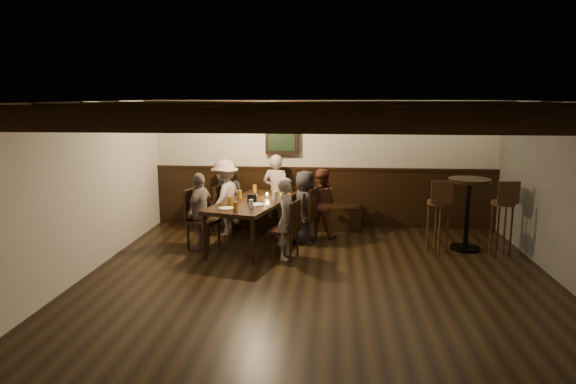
# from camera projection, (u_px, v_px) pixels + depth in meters

# --- Properties ---
(room) EXTENTS (7.00, 7.00, 7.00)m
(room) POSITION_uv_depth(u_px,v_px,m) (305.00, 181.00, 8.57)
(room) COLOR black
(room) RESTS_ON ground
(dining_table) EXTENTS (1.41, 2.22, 0.77)m
(dining_table) POSITION_uv_depth(u_px,v_px,m) (254.00, 204.00, 8.49)
(dining_table) COLOR black
(dining_table) RESTS_ON floor
(chair_left_near) EXTENTS (0.50, 0.50, 0.89)m
(chair_left_near) POSITION_uv_depth(u_px,v_px,m) (227.00, 220.00, 9.23)
(chair_left_near) COLOR black
(chair_left_near) RESTS_ON floor
(chair_left_far) EXTENTS (0.55, 0.55, 0.99)m
(chair_left_far) POSITION_uv_depth(u_px,v_px,m) (202.00, 231.00, 8.39)
(chair_left_far) COLOR black
(chair_left_far) RESTS_ON floor
(chair_right_near) EXTENTS (0.53, 0.53, 0.95)m
(chair_right_near) POSITION_uv_depth(u_px,v_px,m) (303.00, 226.00, 8.75)
(chair_right_near) COLOR black
(chair_right_near) RESTS_ON floor
(chair_right_far) EXTENTS (0.51, 0.51, 0.91)m
(chair_right_far) POSITION_uv_depth(u_px,v_px,m) (285.00, 240.00, 7.92)
(chair_right_far) COLOR black
(chair_right_far) RESTS_ON floor
(person_bench_left) EXTENTS (0.70, 0.55, 1.27)m
(person_bench_left) POSITION_uv_depth(u_px,v_px,m) (229.00, 195.00, 9.64)
(person_bench_left) COLOR black
(person_bench_left) RESTS_ON floor
(person_bench_centre) EXTENTS (0.59, 0.46, 1.43)m
(person_bench_centre) POSITION_uv_depth(u_px,v_px,m) (276.00, 193.00, 9.46)
(person_bench_centre) COLOR gray
(person_bench_centre) RESTS_ON floor
(person_bench_right) EXTENTS (0.70, 0.60, 1.23)m
(person_bench_right) POSITION_uv_depth(u_px,v_px,m) (321.00, 203.00, 9.04)
(person_bench_right) COLOR #5C2E1F
(person_bench_right) RESTS_ON floor
(person_left_near) EXTENTS (0.72, 0.99, 1.37)m
(person_left_near) POSITION_uv_depth(u_px,v_px,m) (225.00, 198.00, 9.16)
(person_left_near) COLOR gray
(person_left_near) RESTS_ON floor
(person_left_far) EXTENTS (0.49, 0.79, 1.26)m
(person_left_far) POSITION_uv_depth(u_px,v_px,m) (200.00, 211.00, 8.34)
(person_left_far) COLOR gray
(person_left_far) RESTS_ON floor
(person_right_near) EXTENTS (0.54, 0.69, 1.25)m
(person_right_near) POSITION_uv_depth(u_px,v_px,m) (305.00, 207.00, 8.67)
(person_right_near) COLOR black
(person_right_near) RESTS_ON floor
(person_right_far) EXTENTS (0.41, 0.52, 1.26)m
(person_right_far) POSITION_uv_depth(u_px,v_px,m) (287.00, 218.00, 7.84)
(person_right_far) COLOR gray
(person_right_far) RESTS_ON floor
(pint_a) EXTENTS (0.07, 0.07, 0.14)m
(pint_a) POSITION_uv_depth(u_px,v_px,m) (255.00, 189.00, 9.21)
(pint_a) COLOR #BF7219
(pint_a) RESTS_ON dining_table
(pint_b) EXTENTS (0.07, 0.07, 0.14)m
(pint_b) POSITION_uv_depth(u_px,v_px,m) (281.00, 191.00, 8.99)
(pint_b) COLOR #BF7219
(pint_b) RESTS_ON dining_table
(pint_c) EXTENTS (0.07, 0.07, 0.14)m
(pint_c) POSITION_uv_depth(u_px,v_px,m) (240.00, 194.00, 8.66)
(pint_c) COLOR #BF7219
(pint_c) RESTS_ON dining_table
(pint_d) EXTENTS (0.07, 0.07, 0.14)m
(pint_d) POSITION_uv_depth(u_px,v_px,m) (275.00, 196.00, 8.55)
(pint_d) COLOR silver
(pint_d) RESTS_ON dining_table
(pint_e) EXTENTS (0.07, 0.07, 0.14)m
(pint_e) POSITION_uv_depth(u_px,v_px,m) (229.00, 201.00, 8.12)
(pint_e) COLOR #BF7219
(pint_e) RESTS_ON dining_table
(pint_f) EXTENTS (0.07, 0.07, 0.14)m
(pint_f) POSITION_uv_depth(u_px,v_px,m) (251.00, 204.00, 7.89)
(pint_f) COLOR silver
(pint_f) RESTS_ON dining_table
(pint_g) EXTENTS (0.07, 0.07, 0.14)m
(pint_g) POSITION_uv_depth(u_px,v_px,m) (235.00, 206.00, 7.71)
(pint_g) COLOR #BF7219
(pint_g) RESTS_ON dining_table
(plate_near) EXTENTS (0.24, 0.24, 0.01)m
(plate_near) POSITION_uv_depth(u_px,v_px,m) (226.00, 208.00, 7.88)
(plate_near) COLOR white
(plate_near) RESTS_ON dining_table
(plate_far) EXTENTS (0.24, 0.24, 0.01)m
(plate_far) POSITION_uv_depth(u_px,v_px,m) (256.00, 205.00, 8.14)
(plate_far) COLOR white
(plate_far) RESTS_ON dining_table
(condiment_caddy) EXTENTS (0.15, 0.10, 0.12)m
(condiment_caddy) POSITION_uv_depth(u_px,v_px,m) (252.00, 198.00, 8.42)
(condiment_caddy) COLOR black
(condiment_caddy) RESTS_ON dining_table
(candle) EXTENTS (0.05, 0.05, 0.05)m
(candle) POSITION_uv_depth(u_px,v_px,m) (267.00, 196.00, 8.71)
(candle) COLOR beige
(candle) RESTS_ON dining_table
(high_top_table) EXTENTS (0.66, 0.66, 1.17)m
(high_top_table) POSITION_uv_depth(u_px,v_px,m) (468.00, 203.00, 8.27)
(high_top_table) COLOR black
(high_top_table) RESTS_ON floor
(bar_stool_left) EXTENTS (0.37, 0.38, 1.19)m
(bar_stool_left) POSITION_uv_depth(u_px,v_px,m) (438.00, 226.00, 8.17)
(bar_stool_left) COLOR #361C11
(bar_stool_left) RESTS_ON floor
(bar_stool_right) EXTENTS (0.37, 0.39, 1.19)m
(bar_stool_right) POSITION_uv_depth(u_px,v_px,m) (502.00, 226.00, 8.13)
(bar_stool_right) COLOR #361C11
(bar_stool_right) RESTS_ON floor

